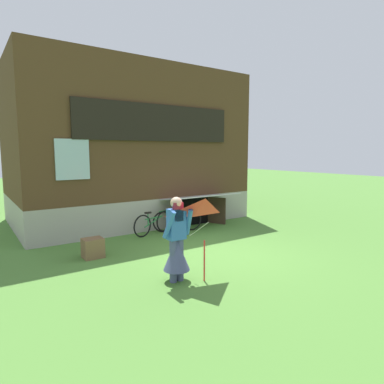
# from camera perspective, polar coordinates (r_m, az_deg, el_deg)

# --- Properties ---
(ground_plane) EXTENTS (60.00, 60.00, 0.00)m
(ground_plane) POSITION_cam_1_polar(r_m,az_deg,el_deg) (8.48, 4.32, -10.39)
(ground_plane) COLOR #4C7F33
(log_house) EXTENTS (7.84, 5.87, 5.37)m
(log_house) POSITION_cam_1_polar(r_m,az_deg,el_deg) (12.72, -11.11, 7.56)
(log_house) COLOR #9E998E
(log_house) RESTS_ON ground_plane
(person) EXTENTS (0.61, 0.53, 1.67)m
(person) POSITION_cam_1_polar(r_m,az_deg,el_deg) (6.51, -2.65, -9.29)
(person) COLOR #474C75
(person) RESTS_ON ground_plane
(kite) EXTENTS (1.00, 1.06, 1.53)m
(kite) POSITION_cam_1_polar(r_m,az_deg,el_deg) (6.08, 2.33, -4.86)
(kite) COLOR red
(kite) RESTS_ON ground_plane
(bicycle_yellow) EXTENTS (1.51, 0.56, 0.72)m
(bicycle_yellow) POSITION_cam_1_polar(r_m,az_deg,el_deg) (10.57, -2.53, -4.90)
(bicycle_yellow) COLOR black
(bicycle_yellow) RESTS_ON ground_plane
(bicycle_green) EXTENTS (1.55, 0.47, 0.73)m
(bicycle_green) POSITION_cam_1_polar(r_m,az_deg,el_deg) (10.26, -6.61, -5.30)
(bicycle_green) COLOR black
(bicycle_green) RESTS_ON ground_plane
(wooden_crate) EXTENTS (0.47, 0.40, 0.47)m
(wooden_crate) POSITION_cam_1_polar(r_m,az_deg,el_deg) (8.38, -16.66, -9.20)
(wooden_crate) COLOR brown
(wooden_crate) RESTS_ON ground_plane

